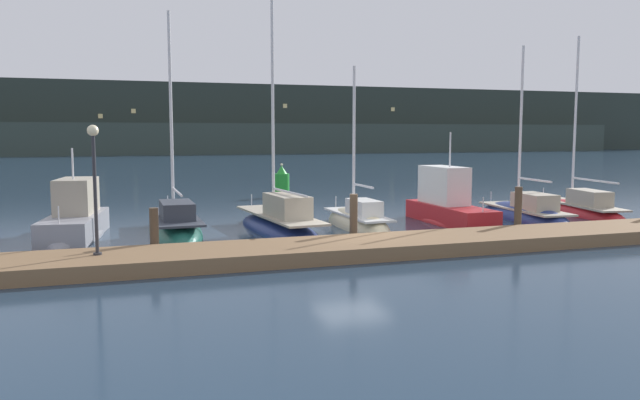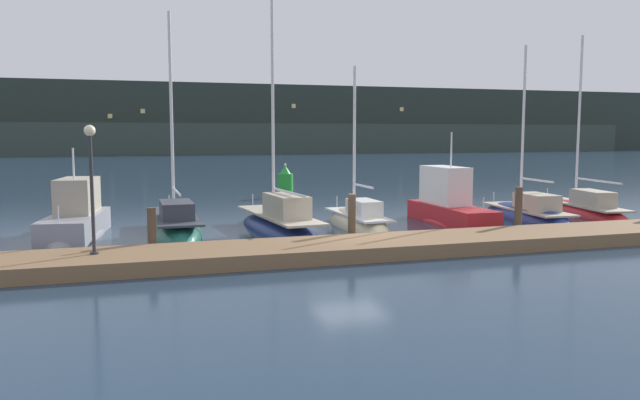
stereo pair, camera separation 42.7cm
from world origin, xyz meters
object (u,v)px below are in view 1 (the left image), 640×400
Objects in this scene: sailboat_berth_4 at (280,228)px; sailboat_berth_8 at (579,211)px; channel_buoy at (282,184)px; motorboat_berth_6 at (448,211)px; dock_lamppost at (94,168)px; sailboat_berth_3 at (175,231)px; sailboat_berth_7 at (525,217)px; sailboat_berth_5 at (358,225)px; motorboat_berth_2 at (75,227)px.

sailboat_berth_8 is at bearing 3.57° from sailboat_berth_4.
sailboat_berth_8 is 16.99m from channel_buoy.
dock_lamppost reaches higher than motorboat_berth_6.
dock_lamppost is (-2.69, -5.88, 2.82)m from sailboat_berth_3.
sailboat_berth_7 is at bearing 1.22° from sailboat_berth_4.
sailboat_berth_4 reaches higher than motorboat_berth_6.
channel_buoy is 21.10m from dock_lamppost.
sailboat_berth_5 is 1.24× the size of motorboat_berth_6.
channel_buoy is at bearing 58.86° from sailboat_berth_3.
sailboat_berth_5 is 11.66m from dock_lamppost.
sailboat_berth_7 is (19.13, -1.03, -0.29)m from motorboat_berth_2.
motorboat_berth_6 is at bearing 20.14° from dock_lamppost.
motorboat_berth_6 is 13.72m from channel_buoy.
sailboat_berth_3 is 7.37m from sailboat_berth_5.
sailboat_berth_8 is 2.49× the size of dock_lamppost.
sailboat_berth_7 is at bearing -2.44° from sailboat_berth_3.
motorboat_berth_2 is 0.63× the size of sailboat_berth_8.
motorboat_berth_2 is at bearing -132.72° from channel_buoy.
sailboat_berth_3 is 14.57m from channel_buoy.
motorboat_berth_2 is 0.57× the size of sailboat_berth_4.
sailboat_berth_8 is at bearing 3.39° from sailboat_berth_5.
sailboat_berth_4 is 1.09× the size of sailboat_berth_8.
sailboat_berth_8 is (11.76, 0.70, 0.03)m from sailboat_berth_5.
motorboat_berth_2 is 7.69m from sailboat_berth_4.
sailboat_berth_4 is (7.58, -1.28, -0.20)m from motorboat_berth_2.
sailboat_berth_5 is (10.97, -1.03, -0.30)m from motorboat_berth_2.
sailboat_berth_3 is 0.94× the size of sailboat_berth_4.
sailboat_berth_4 is at bearing -176.43° from sailboat_berth_8.
channel_buoy is at bearing 47.28° from motorboat_berth_2.
dock_lamppost is (-10.03, -5.22, 2.83)m from sailboat_berth_5.
sailboat_berth_8 is at bearing -47.01° from channel_buoy.
sailboat_berth_5 is 13.13m from channel_buoy.
sailboat_berth_7 is at bearing -58.72° from channel_buoy.
sailboat_berth_3 is at bearing -5.80° from motorboat_berth_2.
sailboat_berth_8 reaches higher than sailboat_berth_5.
channel_buoy is (3.58, 13.36, 0.58)m from sailboat_berth_4.
sailboat_berth_4 reaches higher than sailboat_berth_7.
sailboat_berth_4 is 13.85m from channel_buoy.
motorboat_berth_2 is 1.56× the size of dock_lamppost.
sailboat_berth_5 is 3.62× the size of channel_buoy.
sailboat_berth_7 is (11.55, 0.25, -0.09)m from sailboat_berth_4.
sailboat_berth_3 is 1.56× the size of motorboat_berth_6.
sailboat_berth_7 is at bearing -3.08° from motorboat_berth_2.
dock_lamppost is (-10.22, -18.33, 2.16)m from channel_buoy.
sailboat_berth_8 is (22.74, -0.33, -0.26)m from motorboat_berth_2.
sailboat_berth_3 is 1.09× the size of sailboat_berth_7.
motorboat_berth_6 is (7.63, 0.26, 0.31)m from sailboat_berth_4.
sailboat_berth_4 is 15.19m from sailboat_berth_8.
motorboat_berth_2 reaches higher than channel_buoy.
sailboat_berth_8 is 22.75m from dock_lamppost.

